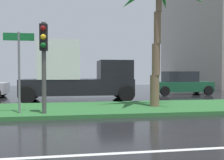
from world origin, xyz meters
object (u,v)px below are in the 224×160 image
object	(u,v)px
traffic_signal_median_right	(44,51)
box_truck_lead	(76,74)
street_name_sign	(19,61)
car_in_traffic_third	(181,83)

from	to	relation	value
traffic_signal_median_right	box_truck_lead	world-z (taller)	traffic_signal_median_right
traffic_signal_median_right	street_name_sign	distance (m)	1.03
street_name_sign	car_in_traffic_third	distance (m)	13.00
traffic_signal_median_right	box_truck_lead	distance (m)	5.90
box_truck_lead	street_name_sign	bearing A→B (deg)	-112.59
street_name_sign	box_truck_lead	distance (m)	5.86
street_name_sign	car_in_traffic_third	xyz separation A→B (m)	(10.05, 8.15, -1.25)
traffic_signal_median_right	street_name_sign	size ratio (longest dim) A/B	1.11
box_truck_lead	car_in_traffic_third	distance (m)	8.31
street_name_sign	car_in_traffic_third	world-z (taller)	street_name_sign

